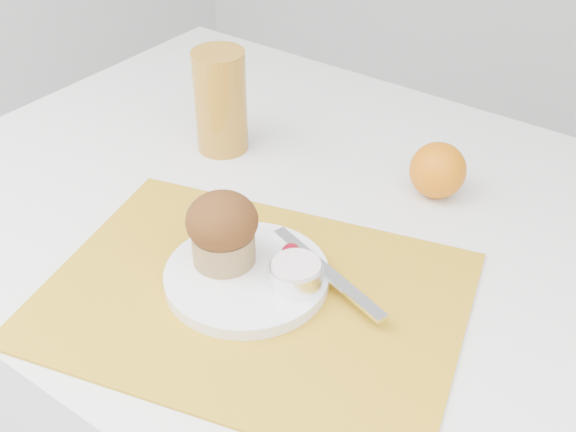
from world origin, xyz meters
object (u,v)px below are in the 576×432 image
Objects in this scene: juice_glass at (221,101)px; muffin at (222,229)px; orange at (438,170)px; plate at (247,276)px; table at (331,414)px.

muffin is (0.19, -0.22, -0.01)m from juice_glass.
orange is 0.32m from muffin.
muffin reaches higher than orange.
plate is 1.24× the size of juice_glass.
table is 7.89× the size of juice_glass.
plate is at bearing -44.72° from juice_glass.
juice_glass is (-0.25, 0.06, 0.45)m from table.
orange reaches higher than plate.
plate is at bearing -99.17° from table.
orange is (0.06, 0.13, 0.41)m from table.
juice_glass is 1.73× the size of muffin.
muffin is at bearing -110.68° from table.
plate is 0.32m from juice_glass.
table is 0.42m from plate.
table is 15.84× the size of orange.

